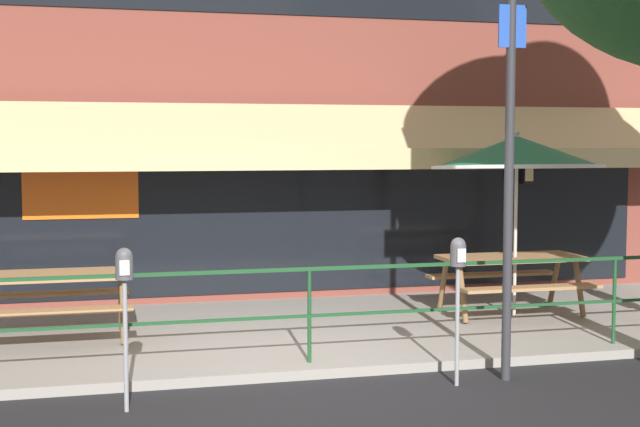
{
  "coord_description": "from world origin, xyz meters",
  "views": [
    {
      "loc": [
        -2.06,
        -8.29,
        2.31
      ],
      "look_at": [
        0.44,
        1.6,
        1.5
      ],
      "focal_mm": 50.0,
      "sensor_mm": 36.0,
      "label": 1
    }
  ],
  "objects_px": {
    "parking_meter_far": "(458,266)",
    "street_sign_pole": "(510,131)",
    "picnic_table_left": "(48,287)",
    "parking_meter_near": "(124,280)",
    "patio_umbrella_centre": "(517,153)",
    "picnic_table_centre": "(511,268)"
  },
  "relations": [
    {
      "from": "picnic_table_left",
      "to": "patio_umbrella_centre",
      "type": "distance_m",
      "value": 5.88
    },
    {
      "from": "patio_umbrella_centre",
      "to": "parking_meter_near",
      "type": "relative_size",
      "value": 1.67
    },
    {
      "from": "picnic_table_centre",
      "to": "patio_umbrella_centre",
      "type": "bearing_deg",
      "value": -90.0
    },
    {
      "from": "street_sign_pole",
      "to": "patio_umbrella_centre",
      "type": "bearing_deg",
      "value": 61.9
    },
    {
      "from": "parking_meter_near",
      "to": "street_sign_pole",
      "type": "bearing_deg",
      "value": 2.4
    },
    {
      "from": "picnic_table_left",
      "to": "parking_meter_near",
      "type": "distance_m",
      "value": 2.7
    },
    {
      "from": "picnic_table_centre",
      "to": "parking_meter_far",
      "type": "relative_size",
      "value": 1.27
    },
    {
      "from": "patio_umbrella_centre",
      "to": "parking_meter_near",
      "type": "xyz_separation_m",
      "value": [
        -4.93,
        -2.59,
        -1.03
      ]
    },
    {
      "from": "parking_meter_far",
      "to": "street_sign_pole",
      "type": "height_order",
      "value": "street_sign_pole"
    },
    {
      "from": "parking_meter_far",
      "to": "street_sign_pole",
      "type": "xyz_separation_m",
      "value": [
        0.55,
        0.08,
        1.28
      ]
    },
    {
      "from": "patio_umbrella_centre",
      "to": "street_sign_pole",
      "type": "relative_size",
      "value": 0.5
    },
    {
      "from": "picnic_table_centre",
      "to": "parking_meter_near",
      "type": "xyz_separation_m",
      "value": [
        -4.93,
        -2.7,
        0.44
      ]
    },
    {
      "from": "patio_umbrella_centre",
      "to": "picnic_table_left",
      "type": "bearing_deg",
      "value": -179.64
    },
    {
      "from": "picnic_table_left",
      "to": "street_sign_pole",
      "type": "relative_size",
      "value": 0.38
    },
    {
      "from": "picnic_table_left",
      "to": "street_sign_pole",
      "type": "height_order",
      "value": "street_sign_pole"
    },
    {
      "from": "picnic_table_centre",
      "to": "parking_meter_near",
      "type": "bearing_deg",
      "value": -151.28
    },
    {
      "from": "parking_meter_far",
      "to": "street_sign_pole",
      "type": "distance_m",
      "value": 1.39
    },
    {
      "from": "parking_meter_near",
      "to": "parking_meter_far",
      "type": "bearing_deg",
      "value": 1.32
    },
    {
      "from": "picnic_table_centre",
      "to": "street_sign_pole",
      "type": "distance_m",
      "value": 3.34
    },
    {
      "from": "street_sign_pole",
      "to": "picnic_table_centre",
      "type": "bearing_deg",
      "value": 62.96
    },
    {
      "from": "patio_umbrella_centre",
      "to": "parking_meter_far",
      "type": "distance_m",
      "value": 3.29
    },
    {
      "from": "patio_umbrella_centre",
      "to": "parking_meter_near",
      "type": "distance_m",
      "value": 5.67
    }
  ]
}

